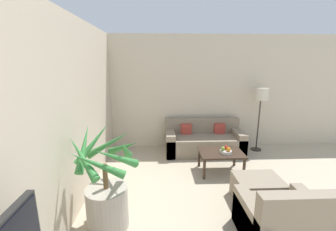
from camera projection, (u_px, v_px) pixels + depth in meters
wall_back at (240, 92)px, 5.47m from camera, size 7.88×0.06×2.70m
wall_left at (39, 138)px, 2.19m from camera, size 0.06×8.03×2.70m
potted_palm at (107, 194)px, 2.80m from camera, size 0.88×0.89×1.34m
sofa_loveseat at (204, 141)px, 5.24m from camera, size 1.78×0.77×0.75m
floor_lamp at (261, 98)px, 5.14m from camera, size 0.32×0.32×1.50m
coffee_table at (221, 155)px, 4.26m from camera, size 0.82×0.60×0.41m
fruit_bowl at (226, 152)px, 4.18m from camera, size 0.21×0.21×0.06m
apple_red at (226, 147)px, 4.21m from camera, size 0.08×0.08×0.08m
apple_green at (223, 149)px, 4.16m from camera, size 0.08×0.08×0.08m
orange_fruit at (229, 149)px, 4.12m from camera, size 0.08×0.08×0.08m
armchair at (284, 222)px, 2.60m from camera, size 0.91×0.79×0.81m
ottoman at (257, 190)px, 3.39m from camera, size 0.68×0.54×0.38m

